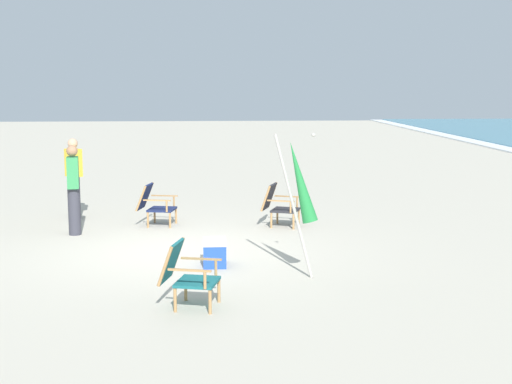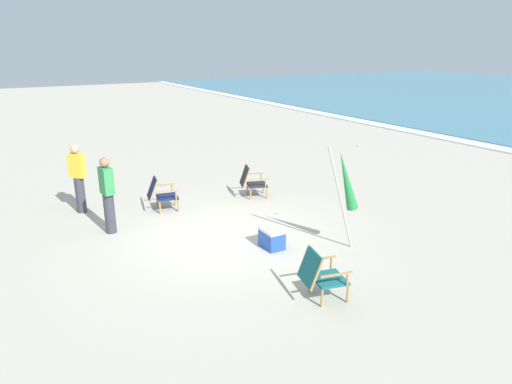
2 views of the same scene
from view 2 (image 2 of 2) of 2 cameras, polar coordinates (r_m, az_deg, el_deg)
The scene contains 8 objects.
ground_plane at distance 9.57m, azimuth -4.29°, elevation -5.49°, with size 80.00×80.00×0.00m, color #B7AF9E.
beach_chair_front_right at distance 11.08m, azimuth -11.86°, elevation -0.13°, with size 0.70×0.80×0.81m.
beach_chair_back_left at distance 7.21m, azimuth 8.05°, elevation -10.08°, with size 0.72×0.80×0.82m.
beach_chair_far_center at distance 11.82m, azimuth -0.57°, elevation 1.41°, with size 0.77×0.83×0.82m.
umbrella_furled_green at distance 8.72m, azimuth 11.20°, elevation 1.26°, with size 0.41×0.65×2.06m.
person_near_chairs at distance 9.91m, azimuth -18.04°, elevation -0.33°, with size 0.36×0.25×1.63m.
person_by_waterline at distance 11.39m, azimuth -21.33°, elevation 1.64°, with size 0.38×0.38×1.63m.
cooler_box at distance 8.95m, azimuth 1.99°, elevation -5.76°, with size 0.49×0.35×0.40m.
Camera 2 is at (7.88, -3.87, 3.80)m, focal length 32.00 mm.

